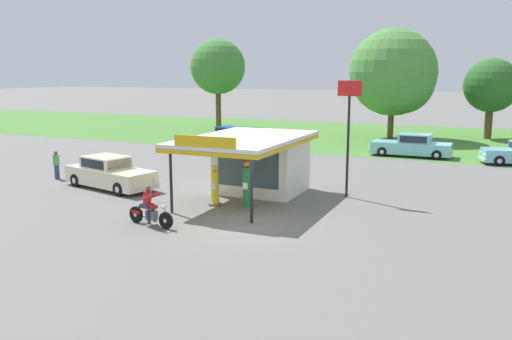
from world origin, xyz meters
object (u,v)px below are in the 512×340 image
gas_pump_offside (247,187)px  motorcycle_with_rider (150,209)px  bystander_admiring_sedan (56,164)px  parked_car_back_row_centre_right (233,139)px  parked_car_back_row_centre_left (412,146)px  roadside_pole_sign (349,120)px  featured_classic_sedan (110,174)px  gas_pump_nearside (215,187)px

gas_pump_offside → motorcycle_with_rider: (-2.37, -3.74, -0.31)m
motorcycle_with_rider → bystander_admiring_sedan: motorcycle_with_rider is taller
gas_pump_offside → parked_car_back_row_centre_right: gas_pump_offside is taller
parked_car_back_row_centre_left → roadside_pole_sign: size_ratio=1.02×
bystander_admiring_sedan → parked_car_back_row_centre_left: bearing=43.9°
motorcycle_with_rider → parked_car_back_row_centre_left: bearing=72.5°
motorcycle_with_rider → roadside_pole_sign: (5.73, 7.67, 3.00)m
motorcycle_with_rider → parked_car_back_row_centre_right: bearing=107.8°
featured_classic_sedan → parked_car_back_row_centre_right: size_ratio=1.08×
bystander_admiring_sedan → featured_classic_sedan: bearing=-9.2°
motorcycle_with_rider → featured_classic_sedan: 7.48m
gas_pump_nearside → bystander_admiring_sedan: size_ratio=1.17×
gas_pump_offside → featured_classic_sedan: size_ratio=0.38×
parked_car_back_row_centre_right → gas_pump_offside: bearing=-61.8°
motorcycle_with_rider → gas_pump_nearside: bearing=77.5°
parked_car_back_row_centre_left → roadside_pole_sign: 14.24m
gas_pump_nearside → parked_car_back_row_centre_right: (-7.32, 16.56, -0.10)m
featured_classic_sedan → parked_car_back_row_centre_left: size_ratio=1.00×
gas_pump_offside → parked_car_back_row_centre_left: (4.42, 17.83, -0.25)m
gas_pump_nearside → parked_car_back_row_centre_right: bearing=113.9°
gas_pump_offside → parked_car_back_row_centre_right: size_ratio=0.41×
bystander_admiring_sedan → roadside_pole_sign: size_ratio=0.29×
gas_pump_nearside → parked_car_back_row_centre_left: (5.97, 17.83, -0.12)m
featured_classic_sedan → gas_pump_offside: bearing=-7.1°
parked_car_back_row_centre_left → parked_car_back_row_centre_right: parked_car_back_row_centre_right is taller
gas_pump_offside → bystander_admiring_sedan: gas_pump_offside is taller
featured_classic_sedan → roadside_pole_sign: bearing=14.2°
gas_pump_nearside → featured_classic_sedan: 6.68m
bystander_admiring_sedan → parked_car_back_row_centre_right: bearing=76.9°
motorcycle_with_rider → parked_car_back_row_centre_right: 21.31m
parked_car_back_row_centre_left → bystander_admiring_sedan: bearing=-136.1°
gas_pump_nearside → gas_pump_offside: (1.55, 0.00, 0.14)m
featured_classic_sedan → bystander_admiring_sedan: bearing=170.8°
motorcycle_with_rider → parked_car_back_row_centre_left: (6.80, 21.56, 0.06)m
gas_pump_offside → roadside_pole_sign: 5.83m
motorcycle_with_rider → featured_classic_sedan: bearing=140.5°
featured_classic_sedan → roadside_pole_sign: roadside_pole_sign is taller
featured_classic_sedan → parked_car_back_row_centre_left: featured_classic_sedan is taller
gas_pump_offside → featured_classic_sedan: bearing=172.9°
gas_pump_nearside → motorcycle_with_rider: size_ratio=0.83×
gas_pump_offside → parked_car_back_row_centre_right: bearing=118.2°
bystander_admiring_sedan → gas_pump_offside: bearing=-7.8°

